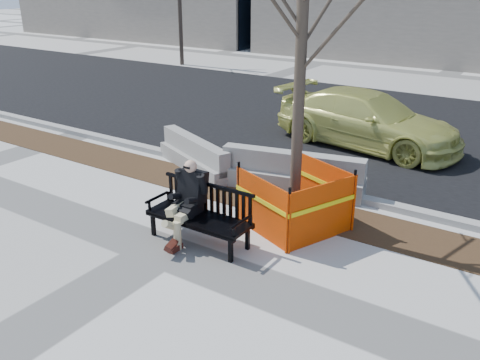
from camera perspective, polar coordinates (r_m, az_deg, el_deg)
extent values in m
plane|color=beige|center=(8.35, -8.64, -7.69)|extent=(120.00, 120.00, 0.00)
cube|color=#47301C|center=(10.20, 1.12, -1.76)|extent=(40.00, 1.20, 0.02)
cube|color=black|center=(15.50, 13.66, 5.89)|extent=(60.00, 10.40, 0.01)
cube|color=#9E9B93|center=(10.93, 3.82, 0.16)|extent=(60.00, 0.25, 0.12)
imported|color=#C9CA61|center=(13.61, 13.66, 3.69)|extent=(4.98, 2.57, 1.38)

